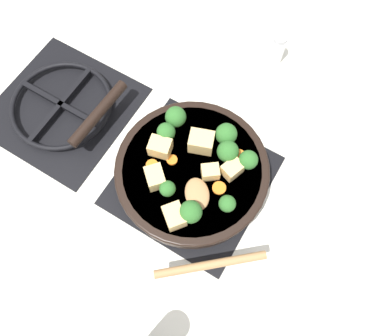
{
  "coord_description": "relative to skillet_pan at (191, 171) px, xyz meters",
  "views": [
    {
      "loc": [
        -0.24,
        -0.14,
        0.78
      ],
      "look_at": [
        0.0,
        0.0,
        0.08
      ],
      "focal_mm": 35.0,
      "sensor_mm": 36.0,
      "label": 1
    }
  ],
  "objects": [
    {
      "name": "broccoli_floret_west_rim",
      "position": [
        0.06,
        -0.1,
        0.05
      ],
      "size": [
        0.04,
        0.04,
        0.05
      ],
      "color": "#709956",
      "rests_on": "skillet_pan"
    },
    {
      "name": "broccoli_floret_small_inner",
      "position": [
        0.07,
        0.08,
        0.05
      ],
      "size": [
        0.04,
        0.04,
        0.05
      ],
      "color": "#709956",
      "rests_on": "skillet_pan"
    },
    {
      "name": "tofu_cube_near_handle",
      "position": [
        -0.0,
        0.07,
        0.04
      ],
      "size": [
        0.04,
        0.05,
        0.04
      ],
      "primitive_type": "cube",
      "rotation": [
        0.0,
        0.0,
        1.82
      ],
      "color": "#DBB770",
      "rests_on": "skillet_pan"
    },
    {
      "name": "broccoli_floret_center_top",
      "position": [
        0.06,
        -0.05,
        0.05
      ],
      "size": [
        0.04,
        0.04,
        0.05
      ],
      "color": "#709956",
      "rests_on": "skillet_pan"
    },
    {
      "name": "broccoli_floret_east_rim",
      "position": [
        0.09,
        -0.03,
        0.05
      ],
      "size": [
        0.05,
        0.05,
        0.05
      ],
      "color": "#709956",
      "rests_on": "skillet_pan"
    },
    {
      "name": "salt_shaker",
      "position": [
        0.39,
        -0.01,
        -0.01
      ],
      "size": [
        0.04,
        0.04,
        0.09
      ],
      "color": "white",
      "rests_on": "ground_plane"
    },
    {
      "name": "rear_burner_grate",
      "position": [
        -0.0,
        0.36,
        -0.04
      ],
      "size": [
        0.31,
        0.31,
        0.03
      ],
      "color": "black",
      "rests_on": "ground_plane"
    },
    {
      "name": "carrot_slice_orange_thin",
      "position": [
        0.07,
        -0.07,
        0.02
      ],
      "size": [
        0.03,
        0.03,
        0.01
      ],
      "primitive_type": "cylinder",
      "color": "orange",
      "rests_on": "skillet_pan"
    },
    {
      "name": "carrot_slice_under_broccoli",
      "position": [
        -0.04,
        0.07,
        0.02
      ],
      "size": [
        0.03,
        0.03,
        0.01
      ],
      "primitive_type": "cylinder",
      "color": "orange",
      "rests_on": "skillet_pan"
    },
    {
      "name": "broccoli_floret_near_spoon",
      "position": [
        -0.07,
        0.01,
        0.04
      ],
      "size": [
        0.03,
        0.03,
        0.04
      ],
      "color": "#709956",
      "rests_on": "skillet_pan"
    },
    {
      "name": "broccoli_floret_mid_floret",
      "position": [
        -0.04,
        -0.1,
        0.05
      ],
      "size": [
        0.03,
        0.03,
        0.04
      ],
      "color": "#709956",
      "rests_on": "skillet_pan"
    },
    {
      "name": "broccoli_floret_north_edge",
      "position": [
        0.03,
        0.08,
        0.05
      ],
      "size": [
        0.04,
        0.04,
        0.05
      ],
      "color": "#709956",
      "rests_on": "skillet_pan"
    },
    {
      "name": "tofu_cube_east_chunk",
      "position": [
        -0.11,
        -0.03,
        0.04
      ],
      "size": [
        0.06,
        0.06,
        0.04
      ],
      "primitive_type": "cube",
      "rotation": [
        0.0,
        0.0,
        0.91
      ],
      "color": "#DBB770",
      "rests_on": "skillet_pan"
    },
    {
      "name": "carrot_slice_edge_slice",
      "position": [
        -0.01,
        0.04,
        0.02
      ],
      "size": [
        0.02,
        0.02,
        0.01
      ],
      "primitive_type": "cylinder",
      "color": "orange",
      "rests_on": "skillet_pan"
    },
    {
      "name": "wooden_spoon",
      "position": [
        -0.1,
        -0.09,
        0.03
      ],
      "size": [
        0.22,
        0.21,
        0.02
      ],
      "color": "#A87A4C",
      "rests_on": "skillet_pan"
    },
    {
      "name": "tofu_cube_back_piece",
      "position": [
        0.05,
        0.01,
        0.04
      ],
      "size": [
        0.05,
        0.06,
        0.04
      ],
      "primitive_type": "cube",
      "rotation": [
        0.0,
        0.0,
        5.06
      ],
      "color": "#DBB770",
      "rests_on": "skillet_pan"
    },
    {
      "name": "skillet_pan",
      "position": [
        0.0,
        0.0,
        0.0
      ],
      "size": [
        0.32,
        0.42,
        0.05
      ],
      "color": "black",
      "rests_on": "front_burner_grate"
    },
    {
      "name": "carrot_slice_near_center",
      "position": [
        -0.01,
        -0.07,
        0.02
      ],
      "size": [
        0.03,
        0.03,
        0.01
      ],
      "primitive_type": "cylinder",
      "color": "orange",
      "rests_on": "skillet_pan"
    },
    {
      "name": "tofu_cube_front_piece",
      "position": [
        0.03,
        -0.08,
        0.04
      ],
      "size": [
        0.05,
        0.04,
        0.03
      ],
      "primitive_type": "cube",
      "rotation": [
        0.0,
        0.0,
        2.8
      ],
      "color": "#DBB770",
      "rests_on": "skillet_pan"
    },
    {
      "name": "broccoli_floret_south_cluster",
      "position": [
        -0.09,
        -0.05,
        0.05
      ],
      "size": [
        0.04,
        0.04,
        0.05
      ],
      "color": "#709956",
      "rests_on": "skillet_pan"
    },
    {
      "name": "tofu_cube_west_chunk",
      "position": [
        -0.06,
        0.05,
        0.04
      ],
      "size": [
        0.05,
        0.06,
        0.03
      ],
      "primitive_type": "cube",
      "rotation": [
        0.0,
        0.0,
        3.98
      ],
      "color": "#DBB770",
      "rests_on": "skillet_pan"
    },
    {
      "name": "front_burner_grate",
      "position": [
        -0.0,
        -0.0,
        -0.04
      ],
      "size": [
        0.31,
        0.31,
        0.03
      ],
      "color": "black",
      "rests_on": "ground_plane"
    },
    {
      "name": "tofu_cube_center_large",
      "position": [
        0.01,
        -0.04,
        0.04
      ],
      "size": [
        0.04,
        0.05,
        0.03
      ],
      "primitive_type": "cube",
      "rotation": [
        0.0,
        0.0,
        5.37
      ],
      "color": "#DBB770",
      "rests_on": "skillet_pan"
    },
    {
      "name": "ground_plane",
      "position": [
        -0.0,
        -0.0,
        -0.05
      ],
      "size": [
        2.4,
        2.4,
        0.0
      ],
      "primitive_type": "plane",
      "color": "silver"
    }
  ]
}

